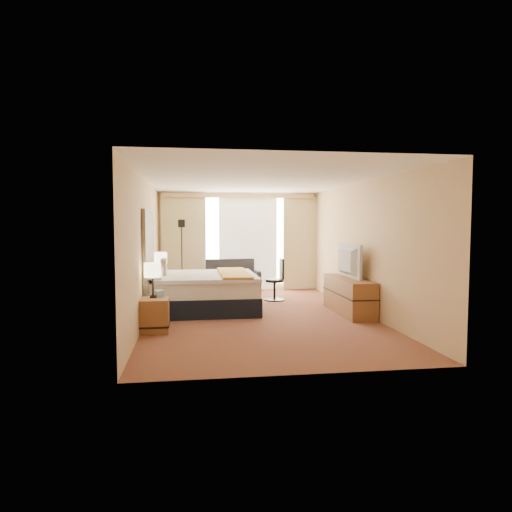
{
  "coord_description": "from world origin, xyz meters",
  "views": [
    {
      "loc": [
        -1.29,
        -8.62,
        1.77
      ],
      "look_at": [
        0.02,
        0.4,
        1.13
      ],
      "focal_mm": 32.0,
      "sensor_mm": 36.0,
      "label": 1
    }
  ],
  "objects": [
    {
      "name": "wall_right",
      "position": [
        2.1,
        0.0,
        1.3
      ],
      "size": [
        0.02,
        7.0,
        2.6
      ],
      "primitive_type": "cube",
      "color": "#D9C184",
      "rests_on": "ground"
    },
    {
      "name": "television",
      "position": [
        1.78,
        0.15,
        1.03
      ],
      "size": [
        0.17,
        1.16,
        0.67
      ],
      "primitive_type": "imported",
      "rotation": [
        0.0,
        0.0,
        1.59
      ],
      "color": "black",
      "rests_on": "media_dresser"
    },
    {
      "name": "bed",
      "position": [
        -1.06,
        0.73,
        0.39
      ],
      "size": [
        2.2,
        2.01,
        1.07
      ],
      "color": "black",
      "rests_on": "floor"
    },
    {
      "name": "wall_front",
      "position": [
        0.0,
        -3.5,
        1.3
      ],
      "size": [
        4.2,
        0.02,
        2.6
      ],
      "primitive_type": "cube",
      "color": "#D9C184",
      "rests_on": "ground"
    },
    {
      "name": "curtains",
      "position": [
        -0.0,
        3.39,
        1.41
      ],
      "size": [
        4.12,
        0.19,
        2.56
      ],
      "color": "beige",
      "rests_on": "floor"
    },
    {
      "name": "telephone",
      "position": [
        -1.86,
        1.31,
        0.59
      ],
      "size": [
        0.23,
        0.2,
        0.07
      ],
      "primitive_type": "cube",
      "rotation": [
        0.0,
        0.0,
        -0.38
      ],
      "color": "black",
      "rests_on": "nightstand_right"
    },
    {
      "name": "tissue_box",
      "position": [
        -1.8,
        -0.92,
        0.61
      ],
      "size": [
        0.16,
        0.16,
        0.11
      ],
      "primitive_type": "cube",
      "rotation": [
        0.0,
        0.0,
        0.36
      ],
      "color": "#87AFD1",
      "rests_on": "nightstand_left"
    },
    {
      "name": "floor",
      "position": [
        0.0,
        0.0,
        0.0
      ],
      "size": [
        4.2,
        7.0,
        0.02
      ],
      "primitive_type": "cube",
      "color": "#571919",
      "rests_on": "ground"
    },
    {
      "name": "lamp_right",
      "position": [
        -1.93,
        1.41,
        1.02
      ],
      "size": [
        0.29,
        0.29,
        0.61
      ],
      "color": "black",
      "rests_on": "nightstand_right"
    },
    {
      "name": "wall_left",
      "position": [
        -2.1,
        0.0,
        1.3
      ],
      "size": [
        0.02,
        7.0,
        2.6
      ],
      "primitive_type": "cube",
      "color": "#D9C184",
      "rests_on": "ground"
    },
    {
      "name": "desk_chair",
      "position": [
        0.7,
        1.71,
        0.43
      ],
      "size": [
        0.47,
        0.47,
        0.97
      ],
      "rotation": [
        0.0,
        0.0,
        -0.03
      ],
      "color": "black",
      "rests_on": "floor"
    },
    {
      "name": "window",
      "position": [
        0.25,
        3.47,
        1.32
      ],
      "size": [
        2.3,
        0.02,
        2.3
      ],
      "primitive_type": "cube",
      "color": "white",
      "rests_on": "wall_back"
    },
    {
      "name": "nightstand_right",
      "position": [
        -1.87,
        1.45,
        0.28
      ],
      "size": [
        0.45,
        0.52,
        0.55
      ],
      "primitive_type": "cube",
      "color": "olive",
      "rests_on": "floor"
    },
    {
      "name": "headboard",
      "position": [
        -2.06,
        0.2,
        1.28
      ],
      "size": [
        0.06,
        1.85,
        1.5
      ],
      "primitive_type": "cube",
      "color": "black",
      "rests_on": "wall_left"
    },
    {
      "name": "ceiling",
      "position": [
        0.0,
        0.0,
        2.6
      ],
      "size": [
        4.2,
        7.0,
        0.02
      ],
      "primitive_type": "cube",
      "color": "white",
      "rests_on": "wall_back"
    },
    {
      "name": "media_dresser",
      "position": [
        1.83,
        0.0,
        0.35
      ],
      "size": [
        0.5,
        1.8,
        0.7
      ],
      "primitive_type": "cube",
      "color": "olive",
      "rests_on": "floor"
    },
    {
      "name": "loveseat",
      "position": [
        -0.22,
        3.02,
        0.28
      ],
      "size": [
        1.43,
        0.85,
        0.86
      ],
      "rotation": [
        0.0,
        0.0,
        0.09
      ],
      "color": "maroon",
      "rests_on": "floor"
    },
    {
      "name": "nightstand_left",
      "position": [
        -1.87,
        -1.05,
        0.28
      ],
      "size": [
        0.45,
        0.52,
        0.55
      ],
      "primitive_type": "cube",
      "color": "olive",
      "rests_on": "floor"
    },
    {
      "name": "lamp_left",
      "position": [
        -1.9,
        -0.98,
        1.0
      ],
      "size": [
        0.28,
        0.28,
        0.58
      ],
      "color": "black",
      "rests_on": "nightstand_left"
    },
    {
      "name": "wall_back",
      "position": [
        0.0,
        3.5,
        1.3
      ],
      "size": [
        4.2,
        0.02,
        2.6
      ],
      "primitive_type": "cube",
      "color": "#D9C184",
      "rests_on": "ground"
    },
    {
      "name": "floor_lamp",
      "position": [
        -1.49,
        3.04,
        1.33
      ],
      "size": [
        0.24,
        0.24,
        1.88
      ],
      "color": "black",
      "rests_on": "floor"
    }
  ]
}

